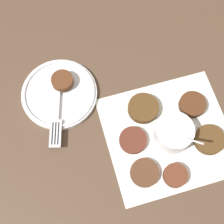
{
  "coord_description": "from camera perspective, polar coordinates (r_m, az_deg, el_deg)",
  "views": [
    {
      "loc": [
        -0.19,
        -0.16,
        0.76
      ],
      "look_at": [
        -0.13,
        0.11,
        0.02
      ],
      "focal_mm": 50.0,
      "sensor_mm": 36.0,
      "label": 1
    }
  ],
  "objects": [
    {
      "name": "fork",
      "position": [
        0.79,
        -10.15,
        -1.31
      ],
      "size": [
        0.06,
        0.19,
        0.0
      ],
      "color": "silver",
      "rests_on": "serving_plate"
    },
    {
      "name": "serving_plate",
      "position": [
        0.83,
        -9.61,
        3.36
      ],
      "size": [
        0.2,
        0.2,
        0.02
      ],
      "color": "silver",
      "rests_on": "ground_plane"
    },
    {
      "name": "sauce_bowl",
      "position": [
        0.78,
        11.16,
        -3.85
      ],
      "size": [
        0.1,
        0.1,
        0.1
      ],
      "color": "silver",
      "rests_on": "napkin"
    },
    {
      "name": "fritter_5",
      "position": [
        0.8,
        5.73,
        0.68
      ],
      "size": [
        0.08,
        0.08,
        0.02
      ],
      "color": "#4C3219",
      "rests_on": "napkin"
    },
    {
      "name": "fritter_1",
      "position": [
        0.76,
        5.97,
        -10.97
      ],
      "size": [
        0.07,
        0.07,
        0.01
      ],
      "color": "#4E2F1E",
      "rests_on": "napkin"
    },
    {
      "name": "fritter_3",
      "position": [
        0.81,
        17.37,
        -4.85
      ],
      "size": [
        0.08,
        0.08,
        0.02
      ],
      "color": "#4C3219",
      "rests_on": "napkin"
    },
    {
      "name": "fritter_4",
      "position": [
        0.77,
        11.5,
        -11.3
      ],
      "size": [
        0.06,
        0.06,
        0.02
      ],
      "color": "#592D1D",
      "rests_on": "napkin"
    },
    {
      "name": "fritter_on_plate",
      "position": [
        0.82,
        -9.05,
        5.66
      ],
      "size": [
        0.06,
        0.06,
        0.02
      ],
      "color": "#512D19",
      "rests_on": "serving_plate"
    },
    {
      "name": "napkin",
      "position": [
        0.8,
        9.98,
        -4.17
      ],
      "size": [
        0.33,
        0.3,
        0.0
      ],
      "color": "silver",
      "rests_on": "ground_plane"
    },
    {
      "name": "fritter_2",
      "position": [
        0.83,
        14.47,
        1.34
      ],
      "size": [
        0.07,
        0.07,
        0.02
      ],
      "color": "#4A2A17",
      "rests_on": "napkin"
    },
    {
      "name": "ground_plane",
      "position": [
        0.8,
        10.66,
        -5.58
      ],
      "size": [
        4.0,
        4.0,
        0.0
      ],
      "primitive_type": "plane",
      "color": "#4C3828"
    },
    {
      "name": "fritter_0",
      "position": [
        0.78,
        3.86,
        -5.16
      ],
      "size": [
        0.07,
        0.07,
        0.01
      ],
      "color": "#54281C",
      "rests_on": "napkin"
    }
  ]
}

